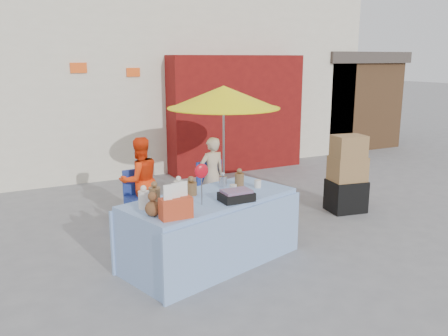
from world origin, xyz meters
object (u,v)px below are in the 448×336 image
chair_left (144,208)px  chair_right (215,198)px  vendor_beige (212,174)px  umbrella (224,98)px  vendor_orange (140,180)px  market_table (210,229)px  box_stack (347,177)px

chair_left → chair_right: 1.25m
vendor_beige → umbrella: (0.30, 0.15, 1.26)m
vendor_orange → market_table: bearing=93.7°
market_table → vendor_beige: 2.11m
umbrella → box_stack: umbrella is taller
chair_right → vendor_orange: bearing=168.2°
vendor_orange → vendor_beige: bearing=174.4°
chair_right → market_table: bearing=-123.9°
market_table → chair_right: size_ratio=2.87×
vendor_beige → box_stack: bearing=146.0°
market_table → box_stack: (2.93, 0.80, 0.16)m
vendor_beige → chair_left: bearing=0.5°
market_table → vendor_beige: (0.94, 1.88, 0.19)m
vendor_beige → market_table: bearing=57.8°
chair_right → box_stack: (1.99, -0.94, 0.35)m
chair_left → box_stack: bearing=-21.8°
box_stack → chair_left: bearing=163.8°
chair_right → umbrella: 1.69m
chair_left → vendor_orange: size_ratio=0.63×
market_table → vendor_beige: bearing=47.0°
market_table → chair_left: market_table is taller
chair_right → vendor_beige: size_ratio=0.67×
market_table → vendor_beige: size_ratio=1.93×
umbrella → vendor_orange: bearing=-174.5°
market_table → chair_left: bearing=83.7°
chair_right → vendor_orange: 1.33m
chair_left → vendor_orange: bearing=83.7°
chair_left → umbrella: bearing=4.8°
box_stack → vendor_beige: bearing=151.6°
umbrella → box_stack: bearing=-36.0°
vendor_orange → box_stack: size_ratio=1.04×
vendor_beige → box_stack: box_stack is taller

